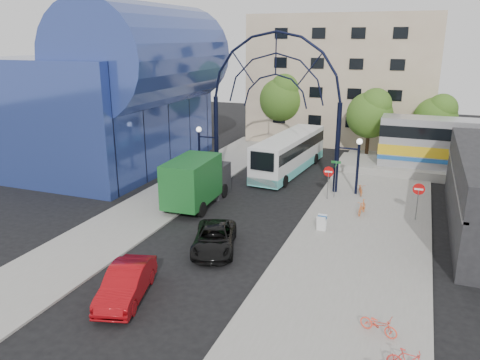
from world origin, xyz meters
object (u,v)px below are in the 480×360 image
at_px(city_bus, 289,153).
at_px(stop_sign, 328,175).
at_px(gateway_arch, 275,79).
at_px(street_name_sign, 336,171).
at_px(tree_north_c, 437,116).
at_px(tree_north_a, 371,113).
at_px(black_suv, 214,239).
at_px(red_sedan, 126,283).
at_px(green_truck, 197,181).
at_px(tree_north_b, 283,97).
at_px(bike_far_a, 379,324).
at_px(bike_near_b, 362,207).
at_px(bike_near_a, 361,189).
at_px(sandwich_board, 322,221).
at_px(do_not_enter_sign, 418,193).

bearing_deg(city_bus, stop_sign, -48.82).
distance_m(gateway_arch, street_name_sign, 8.38).
relative_size(tree_north_c, city_bus, 0.53).
relative_size(tree_north_a, black_suv, 1.42).
distance_m(stop_sign, red_sedan, 17.95).
relative_size(stop_sign, green_truck, 0.35).
height_order(gateway_arch, tree_north_b, gateway_arch).
bearing_deg(tree_north_b, bike_far_a, -67.70).
bearing_deg(tree_north_a, bike_far_a, -82.73).
bearing_deg(tree_north_c, city_bus, -142.01).
distance_m(city_bus, green_truck, 11.34).
relative_size(gateway_arch, bike_near_b, 8.41).
bearing_deg(black_suv, bike_far_a, -46.04).
bearing_deg(tree_north_c, bike_near_a, -110.34).
distance_m(gateway_arch, tree_north_a, 13.98).
bearing_deg(gateway_arch, green_truck, -121.63).
height_order(red_sedan, bike_far_a, red_sedan).
distance_m(tree_north_a, red_sedan, 31.89).
bearing_deg(tree_north_a, tree_north_c, 18.44).
xyz_separation_m(tree_north_b, black_suv, (4.33, -28.64, -4.58)).
height_order(tree_north_b, black_suv, tree_north_b).
relative_size(gateway_arch, tree_north_b, 1.70).
relative_size(green_truck, bike_far_a, 4.55).
height_order(street_name_sign, sandwich_board, street_name_sign).
xyz_separation_m(city_bus, red_sedan, (-1.28, -23.39, -0.96)).
relative_size(gateway_arch, do_not_enter_sign, 5.50).
height_order(tree_north_c, bike_near_a, tree_north_c).
bearing_deg(tree_north_c, bike_near_b, -104.03).
relative_size(city_bus, bike_near_a, 7.55).
height_order(stop_sign, tree_north_c, tree_north_c).
relative_size(gateway_arch, green_truck, 1.90).
xyz_separation_m(city_bus, black_suv, (0.38, -17.23, -1.05)).
height_order(stop_sign, do_not_enter_sign, stop_sign).
relative_size(stop_sign, black_suv, 0.51).
distance_m(stop_sign, black_suv, 11.63).
distance_m(tree_north_c, city_bus, 15.50).
relative_size(sandwich_board, bike_near_b, 0.61).
xyz_separation_m(do_not_enter_sign, red_sedan, (-12.21, -14.87, -1.20)).
xyz_separation_m(stop_sign, street_name_sign, (0.40, 0.60, 0.14)).
relative_size(gateway_arch, bike_near_a, 8.41).
height_order(sandwich_board, black_suv, black_suv).
height_order(tree_north_c, bike_near_b, tree_north_c).
height_order(tree_north_b, bike_near_a, tree_north_b).
bearing_deg(tree_north_c, gateway_arch, -131.04).
xyz_separation_m(tree_north_c, city_bus, (-12.05, -9.41, -2.54)).
bearing_deg(bike_far_a, tree_north_c, 14.96).
xyz_separation_m(gateway_arch, tree_north_a, (6.12, 11.93, -3.95)).
distance_m(red_sedan, bike_near_a, 20.57).
height_order(street_name_sign, tree_north_c, tree_north_c).
distance_m(stop_sign, bike_near_a, 3.28).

